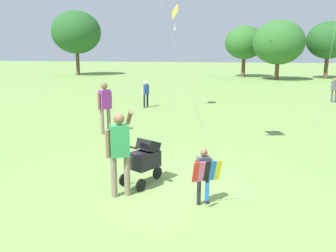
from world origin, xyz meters
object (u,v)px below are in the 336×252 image
object	(u,v)px
child_with_butterfly_kite	(204,172)
person_adult_flyer	(120,147)
person_red_shirt	(334,88)
person_couple_left	(146,92)
stroller	(145,157)
kite_green_novelty	(173,17)
person_sitting_far	(105,104)

from	to	relation	value
child_with_butterfly_kite	person_adult_flyer	distance (m)	1.75
person_red_shirt	person_couple_left	distance (m)	10.19
person_couple_left	person_adult_flyer	bearing A→B (deg)	-81.06
person_adult_flyer	stroller	distance (m)	0.94
child_with_butterfly_kite	person_red_shirt	world-z (taller)	person_red_shirt
person_adult_flyer	person_couple_left	world-z (taller)	person_adult_flyer
stroller	kite_green_novelty	xyz separation A→B (m)	(-0.62, 9.57, 3.70)
kite_green_novelty	person_couple_left	xyz separation A→B (m)	(-1.42, 0.43, -3.52)
stroller	person_couple_left	distance (m)	10.21
person_red_shirt	person_adult_flyer	bearing A→B (deg)	-120.20
person_sitting_far	kite_green_novelty	bearing A→B (deg)	71.40
person_adult_flyer	kite_green_novelty	xyz separation A→B (m)	(-0.27, 10.32, 3.26)
kite_green_novelty	person_adult_flyer	bearing A→B (deg)	-88.51
child_with_butterfly_kite	person_sitting_far	world-z (taller)	person_sitting_far
kite_green_novelty	person_sitting_far	size ratio (longest dim) A/B	2.75
kite_green_novelty	person_sitting_far	world-z (taller)	kite_green_novelty
kite_green_novelty	person_sitting_far	bearing A→B (deg)	-108.60
stroller	person_red_shirt	xyz separation A→B (m)	(7.68, 13.05, 0.18)
person_sitting_far	person_red_shirt	bearing A→B (deg)	40.61
kite_green_novelty	person_sitting_far	distance (m)	6.30
person_red_shirt	child_with_butterfly_kite	bearing A→B (deg)	-114.36
stroller	person_red_shirt	world-z (taller)	person_red_shirt
person_adult_flyer	stroller	bearing A→B (deg)	64.58
person_sitting_far	person_couple_left	distance (m)	5.56
child_with_butterfly_kite	kite_green_novelty	bearing A→B (deg)	100.61
person_adult_flyer	stroller	world-z (taller)	person_adult_flyer
stroller	person_sitting_far	distance (m)	5.06
person_couple_left	stroller	bearing A→B (deg)	-78.43
kite_green_novelty	person_couple_left	world-z (taller)	kite_green_novelty
child_with_butterfly_kite	stroller	world-z (taller)	child_with_butterfly_kite
person_red_shirt	stroller	bearing A→B (deg)	-120.46
stroller	person_couple_left	xyz separation A→B (m)	(-2.05, 10.00, 0.17)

